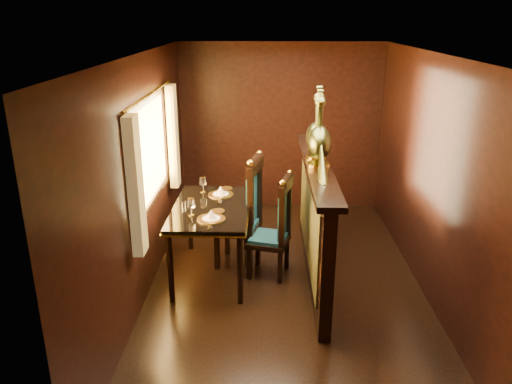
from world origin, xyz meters
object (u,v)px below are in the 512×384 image
at_px(dining_table, 211,212).
at_px(peacock_right, 317,124).
at_px(chair_left, 279,224).
at_px(peacock_left, 320,128).
at_px(chair_right, 248,209).

height_order(dining_table, peacock_right, peacock_right).
relative_size(chair_left, peacock_left, 1.51).
xyz_separation_m(chair_left, chair_right, (-0.35, 0.26, 0.08)).
xyz_separation_m(chair_right, peacock_right, (0.75, -0.11, 1.04)).
distance_m(chair_left, chair_right, 0.44).
bearing_deg(dining_table, chair_right, 28.92).
xyz_separation_m(dining_table, peacock_right, (1.16, 0.11, 0.99)).
distance_m(chair_left, peacock_right, 1.19).
relative_size(chair_right, peacock_left, 1.70).
bearing_deg(chair_left, dining_table, -168.24).
relative_size(dining_table, chair_right, 1.04).
bearing_deg(dining_table, peacock_left, -7.88).
distance_m(dining_table, peacock_right, 1.53).
bearing_deg(peacock_left, dining_table, 171.35).
distance_m(chair_left, peacock_left, 1.20).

